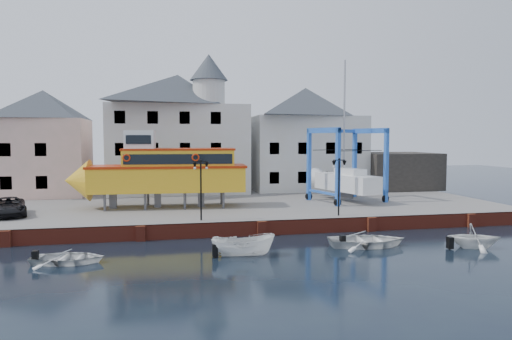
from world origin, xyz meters
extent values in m
plane|color=black|center=(0.00, 0.00, 0.00)|extent=(140.00, 140.00, 0.00)
cube|color=#65625D|center=(0.00, 11.00, 0.50)|extent=(44.00, 22.00, 1.00)
cube|color=maroon|center=(0.00, 0.12, 0.50)|extent=(44.00, 0.25, 1.00)
cube|color=maroon|center=(-16.00, -0.05, 0.50)|extent=(0.60, 0.36, 1.00)
cube|color=maroon|center=(-8.00, -0.05, 0.50)|extent=(0.60, 0.36, 1.00)
cube|color=maroon|center=(0.00, -0.05, 0.50)|extent=(0.60, 0.36, 1.00)
cube|color=maroon|center=(8.00, -0.05, 0.50)|extent=(0.60, 0.36, 1.00)
cube|color=maroon|center=(16.00, -0.05, 0.50)|extent=(0.60, 0.36, 1.00)
cube|color=#C7A692|center=(-18.00, 18.00, 4.75)|extent=(8.00, 7.00, 7.50)
pyramid|color=#34373D|center=(-18.00, 18.00, 9.90)|extent=(8.00, 7.00, 2.80)
cube|color=black|center=(-20.50, 14.54, 2.60)|extent=(1.00, 0.08, 1.20)
cube|color=black|center=(-17.50, 14.54, 2.60)|extent=(1.00, 0.08, 1.20)
cube|color=black|center=(-20.50, 14.54, 5.60)|extent=(1.00, 0.08, 1.20)
cube|color=black|center=(-17.50, 14.54, 5.60)|extent=(1.00, 0.08, 1.20)
cube|color=beige|center=(-5.00, 18.50, 5.50)|extent=(14.00, 8.00, 9.00)
pyramid|color=#34373D|center=(-5.00, 18.50, 11.60)|extent=(14.00, 8.00, 3.20)
cube|color=black|center=(-10.50, 14.54, 2.60)|extent=(1.00, 0.08, 1.20)
cube|color=black|center=(-7.50, 14.54, 2.60)|extent=(1.00, 0.08, 1.20)
cube|color=black|center=(-4.50, 14.54, 2.60)|extent=(1.00, 0.08, 1.20)
cube|color=black|center=(-1.50, 14.54, 2.60)|extent=(1.00, 0.08, 1.20)
cube|color=black|center=(-10.50, 14.54, 5.60)|extent=(1.00, 0.08, 1.20)
cube|color=black|center=(-7.50, 14.54, 5.60)|extent=(1.00, 0.08, 1.20)
cube|color=black|center=(-4.50, 14.54, 5.60)|extent=(1.00, 0.08, 1.20)
cube|color=black|center=(-1.50, 14.54, 5.60)|extent=(1.00, 0.08, 1.20)
cube|color=black|center=(-10.50, 14.54, 8.60)|extent=(1.00, 0.08, 1.20)
cube|color=black|center=(-7.50, 14.54, 8.60)|extent=(1.00, 0.08, 1.20)
cube|color=black|center=(-4.50, 14.54, 8.60)|extent=(1.00, 0.08, 1.20)
cube|color=black|center=(-1.50, 14.54, 8.60)|extent=(1.00, 0.08, 1.20)
cylinder|color=beige|center=(-2.00, 16.10, 11.20)|extent=(3.20, 3.20, 2.40)
cone|color=#34373D|center=(-2.00, 16.10, 13.70)|extent=(3.80, 3.80, 2.60)
cube|color=beige|center=(9.00, 19.00, 5.00)|extent=(12.00, 8.00, 8.00)
pyramid|color=#34373D|center=(9.00, 19.00, 10.60)|extent=(12.00, 8.00, 3.20)
cube|color=black|center=(4.50, 15.04, 2.60)|extent=(1.00, 0.08, 1.20)
cube|color=black|center=(7.50, 15.04, 2.60)|extent=(1.00, 0.08, 1.20)
cube|color=black|center=(10.50, 15.04, 2.60)|extent=(1.00, 0.08, 1.20)
cube|color=black|center=(13.50, 15.04, 2.60)|extent=(1.00, 0.08, 1.20)
cube|color=black|center=(4.50, 15.04, 5.60)|extent=(1.00, 0.08, 1.20)
cube|color=black|center=(7.50, 15.04, 5.60)|extent=(1.00, 0.08, 1.20)
cube|color=black|center=(10.50, 15.04, 5.60)|extent=(1.00, 0.08, 1.20)
cube|color=black|center=(13.50, 15.04, 5.60)|extent=(1.00, 0.08, 1.20)
cube|color=black|center=(19.00, 17.00, 3.00)|extent=(8.00, 7.00, 4.00)
cylinder|color=black|center=(-4.00, 1.20, 3.00)|extent=(0.12, 0.12, 4.00)
cube|color=black|center=(-4.00, 1.20, 5.05)|extent=(0.90, 0.06, 0.06)
sphere|color=black|center=(-4.00, 1.20, 5.12)|extent=(0.16, 0.16, 0.16)
cone|color=black|center=(-4.40, 1.20, 4.78)|extent=(0.32, 0.32, 0.45)
sphere|color=white|center=(-4.40, 1.20, 4.60)|extent=(0.18, 0.18, 0.18)
cone|color=black|center=(-3.60, 1.20, 4.78)|extent=(0.32, 0.32, 0.45)
sphere|color=white|center=(-3.60, 1.20, 4.60)|extent=(0.18, 0.18, 0.18)
cylinder|color=black|center=(6.00, 1.20, 3.00)|extent=(0.12, 0.12, 4.00)
cube|color=black|center=(6.00, 1.20, 5.05)|extent=(0.90, 0.06, 0.06)
sphere|color=black|center=(6.00, 1.20, 5.12)|extent=(0.16, 0.16, 0.16)
cone|color=black|center=(5.60, 1.20, 4.78)|extent=(0.32, 0.32, 0.45)
sphere|color=white|center=(5.60, 1.20, 4.60)|extent=(0.18, 0.18, 0.18)
cone|color=black|center=(6.40, 1.20, 4.78)|extent=(0.32, 0.32, 0.45)
sphere|color=white|center=(6.40, 1.20, 4.60)|extent=(0.18, 0.18, 0.18)
cylinder|color=#59595E|center=(-11.04, 6.76, 1.66)|extent=(0.21, 0.21, 1.32)
cylinder|color=#59595E|center=(-10.90, 9.21, 1.66)|extent=(0.21, 0.21, 1.32)
cylinder|color=#59595E|center=(-7.97, 6.59, 1.66)|extent=(0.21, 0.21, 1.32)
cylinder|color=#59595E|center=(-7.83, 9.04, 1.66)|extent=(0.21, 0.21, 1.32)
cylinder|color=#59595E|center=(-4.90, 6.42, 1.66)|extent=(0.21, 0.21, 1.32)
cylinder|color=#59595E|center=(-4.76, 8.87, 1.66)|extent=(0.21, 0.21, 1.32)
cylinder|color=#59595E|center=(-1.83, 6.25, 1.66)|extent=(0.21, 0.21, 1.32)
cylinder|color=#59595E|center=(-1.69, 8.70, 1.66)|extent=(0.21, 0.21, 1.32)
cube|color=#59595E|center=(-10.53, 7.96, 1.66)|extent=(0.55, 0.47, 1.32)
cube|color=#59595E|center=(-7.02, 7.77, 1.66)|extent=(0.55, 0.47, 1.32)
cube|color=#59595E|center=(-3.51, 7.57, 1.66)|extent=(0.55, 0.47, 1.32)
cube|color=gold|center=(-6.14, 7.72, 3.28)|extent=(12.47, 4.01, 1.93)
cone|color=gold|center=(-13.25, 8.11, 3.28)|extent=(2.11, 3.44, 3.34)
cube|color=#AC2607|center=(-6.14, 7.72, 4.34)|extent=(12.74, 4.17, 0.19)
cube|color=gold|center=(-5.27, 7.67, 4.95)|extent=(8.94, 3.47, 1.41)
cube|color=black|center=(-5.35, 6.15, 5.00)|extent=(8.43, 0.53, 0.79)
cube|color=black|center=(-5.18, 9.19, 5.00)|extent=(8.43, 0.53, 0.79)
cube|color=#AC2607|center=(-5.27, 7.67, 5.74)|extent=(9.12, 3.57, 0.16)
cube|color=white|center=(-8.34, 7.84, 6.46)|extent=(2.41, 2.41, 1.60)
cube|color=black|center=(-8.40, 6.67, 6.52)|extent=(1.92, 0.17, 0.70)
torus|color=#AC2607|center=(-9.30, 6.32, 5.13)|extent=(0.62, 0.16, 0.62)
torus|color=#AC2607|center=(-4.04, 6.02, 5.13)|extent=(0.62, 0.16, 0.62)
cube|color=blue|center=(7.60, 5.50, 4.23)|extent=(0.40, 0.40, 6.47)
cylinder|color=black|center=(7.60, 5.50, 1.32)|extent=(0.69, 0.40, 0.65)
cube|color=blue|center=(6.43, 9.63, 4.23)|extent=(0.40, 0.40, 6.47)
cylinder|color=black|center=(6.43, 9.63, 1.32)|extent=(0.69, 0.40, 0.65)
cube|color=blue|center=(12.62, 6.91, 4.23)|extent=(0.40, 0.40, 6.47)
cylinder|color=black|center=(12.62, 6.91, 1.32)|extent=(0.69, 0.40, 0.65)
cube|color=blue|center=(11.46, 11.05, 4.23)|extent=(0.40, 0.40, 6.47)
cylinder|color=black|center=(11.46, 11.05, 1.32)|extent=(0.69, 0.40, 0.65)
cube|color=blue|center=(7.02, 7.57, 7.31)|extent=(1.56, 4.53, 0.45)
cube|color=blue|center=(7.02, 7.57, 1.92)|extent=(1.47, 4.51, 0.19)
cube|color=blue|center=(12.04, 8.98, 7.31)|extent=(1.56, 4.53, 0.45)
cube|color=blue|center=(12.04, 8.98, 1.92)|extent=(1.47, 4.51, 0.19)
cube|color=blue|center=(8.95, 10.34, 7.31)|extent=(5.42, 1.81, 0.32)
cube|color=white|center=(9.53, 8.27, 2.66)|extent=(3.92, 7.25, 1.48)
cone|color=white|center=(8.41, 12.23, 2.66)|extent=(2.45, 2.00, 2.13)
cube|color=#59595E|center=(9.53, 8.27, 1.60)|extent=(0.66, 1.66, 0.65)
cube|color=white|center=(9.65, 7.83, 3.68)|extent=(2.17, 3.07, 0.55)
cylinder|color=#99999E|center=(9.40, 8.72, 8.48)|extent=(0.20, 0.20, 10.16)
cube|color=black|center=(9.98, 6.67, 5.57)|extent=(4.79, 1.46, 0.05)
cube|color=black|center=(9.08, 9.87, 5.57)|extent=(4.79, 1.46, 0.05)
imported|color=black|center=(-17.58, 5.73, 1.67)|extent=(3.57, 5.24, 1.33)
imported|color=white|center=(-2.11, -4.98, 0.00)|extent=(3.72, 1.73, 1.39)
imported|color=white|center=(5.74, -4.22, 0.00)|extent=(5.07, 3.89, 0.98)
imported|color=white|center=(11.86, -5.90, 0.00)|extent=(3.73, 3.47, 1.60)
imported|color=white|center=(-11.52, -4.64, 0.00)|extent=(4.13, 3.21, 0.79)
camera|label=1|loc=(-6.35, -29.96, 6.64)|focal=32.00mm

